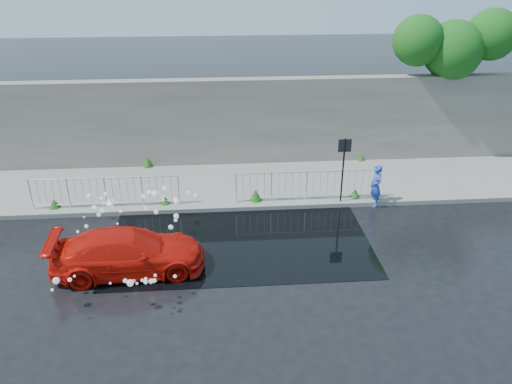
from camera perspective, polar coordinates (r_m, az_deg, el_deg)
The scene contains 13 objects.
ground at distance 14.88m, azimuth -3.64°, elevation -7.45°, with size 90.00×90.00×0.00m, color black.
pavement at distance 19.24m, azimuth -3.97°, elevation 0.83°, with size 30.00×4.00×0.15m, color slate.
curb at distance 17.44m, azimuth -3.86°, elevation -1.88°, with size 30.00×0.25×0.16m, color slate.
retaining_wall at distance 20.64m, azimuth -4.22°, elevation 7.99°, with size 30.00×0.60×3.50m, color #625A53.
puddle at distance 15.73m, azimuth -1.89°, elevation -5.39°, with size 8.00×5.00×0.01m, color black.
sign_post at distance 17.37m, azimuth 9.99°, elevation 3.62°, with size 0.45×0.06×2.50m.
tree at distance 22.34m, azimuth 21.76°, elevation 15.39°, with size 5.04×2.40×6.23m.
railing_left at distance 17.90m, azimuth -16.84°, elevation 0.11°, with size 5.05×0.05×1.10m.
railing_right at distance 17.73m, azimuth 5.80°, elevation 0.88°, with size 5.05×0.05×1.10m.
weeds at distance 18.71m, azimuth -4.91°, elevation 0.90°, with size 12.17×3.93×0.42m.
water_spray at distance 15.59m, azimuth -13.76°, elevation -3.10°, with size 3.63×5.33×1.06m.
red_car at distance 14.39m, azimuth -14.37°, elevation -6.67°, with size 1.71×4.20×1.22m, color red.
person at distance 17.95m, azimuth 13.54°, elevation 0.69°, with size 0.56×0.37×1.53m, color blue.
Camera 1 is at (-0.05, -12.50, 8.07)m, focal length 35.00 mm.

